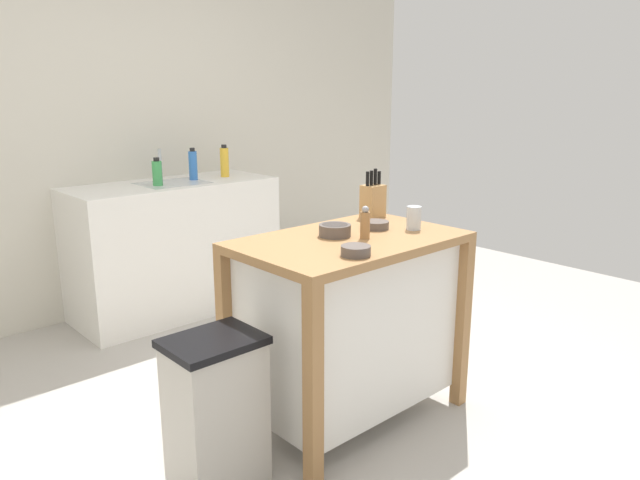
% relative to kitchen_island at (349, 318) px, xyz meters
% --- Properties ---
extents(ground_plane, '(6.88, 6.88, 0.00)m').
position_rel_kitchen_island_xyz_m(ground_plane, '(-0.23, 0.06, -0.50)').
color(ground_plane, '#ADA8A0').
rests_on(ground_plane, ground).
extents(wall_back, '(5.88, 0.10, 2.60)m').
position_rel_kitchen_island_xyz_m(wall_back, '(-0.23, 2.19, 0.80)').
color(wall_back, beige).
rests_on(wall_back, ground).
extents(kitchen_island, '(1.04, 0.66, 0.89)m').
position_rel_kitchen_island_xyz_m(kitchen_island, '(0.00, 0.00, 0.00)').
color(kitchen_island, '#9E7042').
rests_on(kitchen_island, ground).
extents(knife_block, '(0.11, 0.09, 0.25)m').
position_rel_kitchen_island_xyz_m(knife_block, '(0.40, 0.23, 0.48)').
color(knife_block, tan).
rests_on(knife_block, kitchen_island).
extents(bowl_stoneware_deep, '(0.13, 0.13, 0.04)m').
position_rel_kitchen_island_xyz_m(bowl_stoneware_deep, '(0.22, 0.04, 0.41)').
color(bowl_stoneware_deep, '#564C47').
rests_on(bowl_stoneware_deep, kitchen_island).
extents(bowl_ceramic_wide, '(0.15, 0.15, 0.05)m').
position_rel_kitchen_island_xyz_m(bowl_ceramic_wide, '(-0.03, 0.06, 0.42)').
color(bowl_ceramic_wide, '#564C47').
rests_on(bowl_ceramic_wide, kitchen_island).
extents(bowl_ceramic_small, '(0.12, 0.12, 0.04)m').
position_rel_kitchen_island_xyz_m(bowl_ceramic_small, '(-0.20, -0.23, 0.41)').
color(bowl_ceramic_small, '#564C47').
rests_on(bowl_ceramic_small, kitchen_island).
extents(drinking_cup, '(0.07, 0.07, 0.11)m').
position_rel_kitchen_island_xyz_m(drinking_cup, '(0.34, -0.09, 0.45)').
color(drinking_cup, silver).
rests_on(drinking_cup, kitchen_island).
extents(pepper_grinder, '(0.04, 0.04, 0.15)m').
position_rel_kitchen_island_xyz_m(pepper_grinder, '(0.04, -0.06, 0.46)').
color(pepper_grinder, '#9E7042').
rests_on(pepper_grinder, kitchen_island).
extents(trash_bin, '(0.36, 0.28, 0.63)m').
position_rel_kitchen_island_xyz_m(trash_bin, '(-0.76, -0.03, -0.18)').
color(trash_bin, '#B7B2A8').
rests_on(trash_bin, ground).
extents(sink_counter, '(1.40, 0.60, 0.92)m').
position_rel_kitchen_island_xyz_m(sink_counter, '(0.11, 1.84, -0.04)').
color(sink_counter, white).
rests_on(sink_counter, ground).
extents(sink_faucet, '(0.02, 0.02, 0.22)m').
position_rel_kitchen_island_xyz_m(sink_faucet, '(0.11, 1.98, 0.53)').
color(sink_faucet, '#B7BCC1').
rests_on(sink_faucet, sink_counter).
extents(bottle_spray_cleaner, '(0.06, 0.06, 0.22)m').
position_rel_kitchen_island_xyz_m(bottle_spray_cleaner, '(0.30, 1.85, 0.52)').
color(bottle_spray_cleaner, blue).
rests_on(bottle_spray_cleaner, sink_counter).
extents(bottle_hand_soap, '(0.06, 0.06, 0.19)m').
position_rel_kitchen_island_xyz_m(bottle_hand_soap, '(-0.01, 1.78, 0.51)').
color(bottle_hand_soap, green).
rests_on(bottle_hand_soap, sink_counter).
extents(bottle_dish_soap, '(0.06, 0.06, 0.23)m').
position_rel_kitchen_island_xyz_m(bottle_dish_soap, '(0.54, 1.83, 0.53)').
color(bottle_dish_soap, yellow).
rests_on(bottle_dish_soap, sink_counter).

